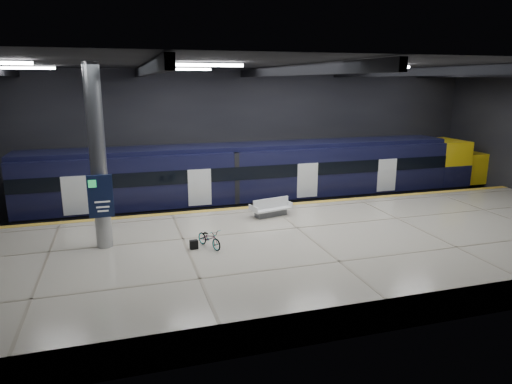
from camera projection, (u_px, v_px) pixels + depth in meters
name	position (u px, v px, depth m)	size (l,w,h in m)	color
ground	(289.00, 244.00, 21.09)	(30.00, 30.00, 0.00)	black
room_shell	(291.00, 119.00, 19.74)	(30.10, 16.10, 8.05)	black
platform	(311.00, 251.00, 18.63)	(30.00, 11.00, 1.10)	#B5AA99
safety_strip	(270.00, 206.00, 23.39)	(30.00, 0.40, 0.01)	gold
rails	(255.00, 211.00, 26.19)	(30.00, 1.52, 0.16)	gray
train	(278.00, 176.00, 26.11)	(29.40, 2.84, 3.79)	black
bench	(271.00, 210.00, 21.56)	(2.10, 1.24, 0.87)	#595B60
bicycle	(209.00, 238.00, 17.45)	(0.49, 1.42, 0.75)	#99999E
pannier_bag	(194.00, 245.00, 17.33)	(0.30, 0.18, 0.35)	black
info_column	(98.00, 161.00, 16.84)	(0.90, 0.78, 6.90)	#9EA0A5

